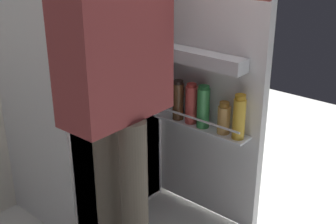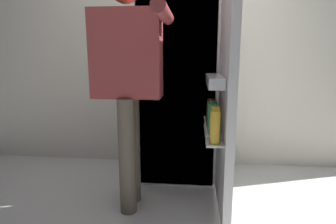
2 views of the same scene
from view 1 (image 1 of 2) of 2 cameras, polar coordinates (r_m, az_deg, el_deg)
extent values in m
cube|color=white|center=(2.51, -11.19, 6.37)|extent=(0.68, 0.58, 1.77)
cube|color=white|center=(2.30, -6.67, 5.16)|extent=(0.64, 0.01, 1.73)
cube|color=white|center=(2.35, -7.41, 4.64)|extent=(0.60, 0.09, 0.01)
cube|color=white|center=(2.36, 5.59, 5.96)|extent=(0.06, 0.66, 1.74)
cube|color=white|center=(2.41, 4.15, -1.83)|extent=(0.11, 0.57, 0.01)
cylinder|color=silver|center=(2.34, 3.46, -0.86)|extent=(0.01, 0.55, 0.01)
cube|color=white|center=(2.28, 4.42, 6.81)|extent=(0.10, 0.49, 0.07)
cylinder|color=brown|center=(2.44, 1.30, 1.36)|extent=(0.06, 0.06, 0.21)
cylinder|color=black|center=(2.40, 1.32, 3.85)|extent=(0.05, 0.05, 0.02)
cylinder|color=green|center=(2.34, 4.54, 0.51)|extent=(0.07, 0.07, 0.22)
cylinder|color=#195B28|center=(2.30, 4.62, 3.19)|extent=(0.06, 0.06, 0.02)
cylinder|color=tan|center=(2.30, 7.16, -1.02)|extent=(0.07, 0.07, 0.15)
cylinder|color=#996623|center=(2.27, 7.26, 0.97)|extent=(0.05, 0.05, 0.03)
cylinder|color=gold|center=(2.24, 9.08, -0.91)|extent=(0.06, 0.06, 0.21)
cylinder|color=#BC8419|center=(2.19, 9.27, 1.90)|extent=(0.05, 0.05, 0.03)
cylinder|color=#DB4C47|center=(2.39, 2.99, 0.92)|extent=(0.07, 0.07, 0.21)
cylinder|color=#B22D28|center=(2.35, 3.05, 3.45)|extent=(0.05, 0.05, 0.02)
cylinder|color=#4C7F3D|center=(2.37, -6.42, 6.10)|extent=(0.09, 0.09, 0.08)
cylinder|color=#665B4C|center=(2.14, -7.59, -10.29)|extent=(0.12, 0.12, 0.84)
cylinder|color=#665B4C|center=(2.03, -4.24, -12.04)|extent=(0.12, 0.12, 0.84)
cube|color=#9E3D3D|center=(1.79, -6.89, 8.22)|extent=(0.48, 0.22, 0.59)
cylinder|color=#9E3D3D|center=(1.97, -11.67, 8.58)|extent=(0.08, 0.08, 0.56)
camera|label=2|loc=(1.82, 59.20, -2.72)|focal=30.09mm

